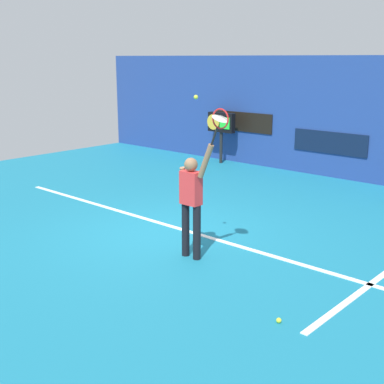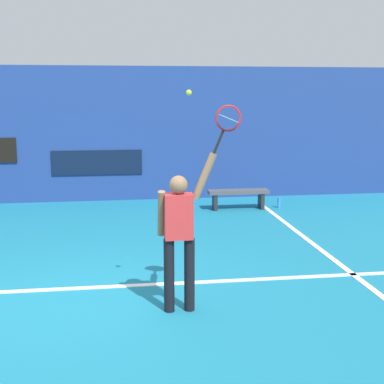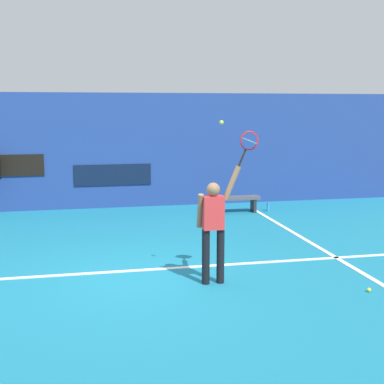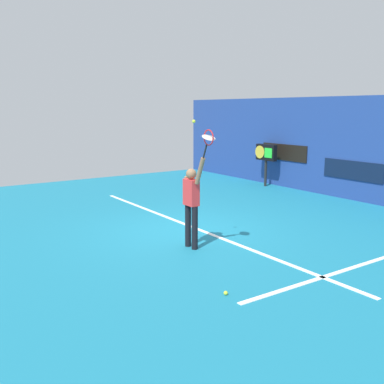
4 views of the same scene
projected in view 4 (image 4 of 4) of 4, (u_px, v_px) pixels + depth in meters
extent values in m
plane|color=teal|center=(182.00, 231.00, 10.65)|extent=(18.00, 18.00, 0.00)
cube|color=navy|center=(356.00, 149.00, 14.02)|extent=(18.00, 0.20, 3.30)
cube|color=#0C1933|center=(353.00, 170.00, 14.08)|extent=(2.20, 0.03, 0.60)
cube|color=black|center=(284.00, 152.00, 16.45)|extent=(2.20, 0.03, 0.60)
cube|color=white|center=(195.00, 228.00, 10.87)|extent=(10.00, 0.10, 0.01)
cube|color=white|center=(377.00, 260.00, 8.59)|extent=(0.10, 7.00, 0.01)
cylinder|color=black|center=(188.00, 225.00, 9.39)|extent=(0.13, 0.13, 0.92)
cylinder|color=black|center=(195.00, 228.00, 9.19)|extent=(0.13, 0.13, 0.92)
cube|color=red|center=(191.00, 192.00, 9.16)|extent=(0.34, 0.20, 0.55)
sphere|color=#8C6647|center=(191.00, 174.00, 9.09)|extent=(0.22, 0.22, 0.22)
cylinder|color=#8C6647|center=(200.00, 171.00, 8.82)|extent=(0.31, 0.09, 0.57)
cylinder|color=#8C6647|center=(189.00, 189.00, 9.36)|extent=(0.09, 0.23, 0.58)
cylinder|color=black|center=(205.00, 151.00, 8.61)|extent=(0.15, 0.03, 0.29)
torus|color=red|center=(209.00, 138.00, 8.46)|extent=(0.41, 0.02, 0.41)
cylinder|color=silver|center=(209.00, 138.00, 8.46)|extent=(0.25, 0.27, 0.11)
sphere|color=#CCE033|center=(194.00, 121.00, 8.78)|extent=(0.07, 0.07, 0.07)
cylinder|color=black|center=(266.00, 173.00, 16.73)|extent=(0.10, 0.10, 0.98)
cube|color=black|center=(266.00, 152.00, 16.59)|extent=(0.95, 0.18, 0.60)
cylinder|color=gold|center=(260.00, 152.00, 16.73)|extent=(0.48, 0.02, 0.48)
cube|color=#26D833|center=(268.00, 153.00, 16.36)|extent=(0.38, 0.02, 0.36)
sphere|color=#CCE033|center=(226.00, 293.00, 6.98)|extent=(0.07, 0.07, 0.07)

